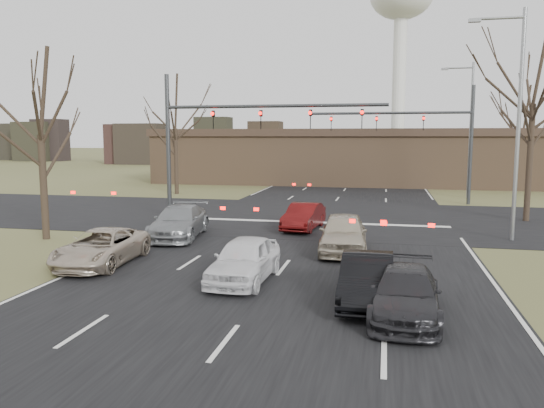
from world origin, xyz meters
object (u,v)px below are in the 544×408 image
at_px(car_black_hatch, 367,279).
at_px(car_silver_ahead, 343,233).
at_px(building, 371,156).
at_px(mast_arm_far, 428,130).
at_px(car_silver_suv, 101,247).
at_px(car_grey_ahead, 179,222).
at_px(car_white_sedan, 244,259).
at_px(streetlight_right_near, 515,113).
at_px(streetlight_right_far, 468,123).
at_px(water_tower, 401,6).
at_px(car_charcoal_sedan, 405,293).
at_px(mast_arm_near, 224,128).
at_px(car_red_ahead, 304,217).

bearing_deg(car_black_hatch, car_silver_ahead, 100.24).
distance_m(building, car_silver_ahead, 32.03).
relative_size(mast_arm_far, car_silver_ahead, 2.44).
bearing_deg(building, car_silver_suv, -103.32).
relative_size(building, car_grey_ahead, 8.49).
bearing_deg(car_white_sedan, streetlight_right_near, 44.27).
height_order(building, car_black_hatch, building).
height_order(car_grey_ahead, car_silver_ahead, car_silver_ahead).
bearing_deg(streetlight_right_near, streetlight_right_far, 88.32).
bearing_deg(car_white_sedan, car_grey_ahead, 128.41).
distance_m(car_silver_suv, car_grey_ahead, 5.55).
xyz_separation_m(car_white_sedan, car_black_hatch, (3.90, -1.37, -0.04)).
relative_size(water_tower, streetlight_right_far, 4.45).
distance_m(car_black_hatch, car_silver_ahead, 6.42).
bearing_deg(building, water_tower, 87.21).
relative_size(water_tower, car_silver_ahead, 9.77).
relative_size(building, car_charcoal_sedan, 9.96).
xyz_separation_m(water_tower, mast_arm_far, (0.18, -97.00, -30.45)).
distance_m(streetlight_right_near, car_black_hatch, 12.80).
relative_size(mast_arm_near, car_red_ahead, 3.08).
bearing_deg(mast_arm_near, car_silver_suv, -96.64).
distance_m(car_white_sedan, car_charcoal_sedan, 5.46).
xyz_separation_m(building, mast_arm_far, (4.18, -15.00, 2.35)).
bearing_deg(mast_arm_near, building, 73.87).
bearing_deg(streetlight_right_near, car_grey_ahead, -170.62).
height_order(car_silver_suv, car_charcoal_sedan, car_silver_suv).
relative_size(car_white_sedan, car_charcoal_sedan, 0.97).
bearing_deg(building, car_red_ahead, -95.27).
distance_m(mast_arm_far, streetlight_right_far, 5.12).
height_order(car_black_hatch, car_grey_ahead, car_grey_ahead).
distance_m(streetlight_right_far, car_silver_ahead, 22.78).
relative_size(mast_arm_far, car_grey_ahead, 2.23).
xyz_separation_m(building, car_black_hatch, (1.00, -38.29, -2.00)).
bearing_deg(car_grey_ahead, car_charcoal_sedan, -49.56).
bearing_deg(mast_arm_far, car_white_sedan, -107.92).
bearing_deg(streetlight_right_far, car_white_sedan, -111.53).
relative_size(mast_arm_near, car_grey_ahead, 2.43).
height_order(car_charcoal_sedan, car_grey_ahead, car_grey_ahead).
xyz_separation_m(streetlight_right_near, car_red_ahead, (-9.32, 0.89, -4.94)).
xyz_separation_m(water_tower, streetlight_right_far, (3.32, -93.00, -29.88)).
relative_size(mast_arm_far, car_black_hatch, 2.74).
bearing_deg(mast_arm_far, water_tower, 90.11).
distance_m(mast_arm_far, car_red_ahead, 14.51).
distance_m(water_tower, car_charcoal_sedan, 126.24).
xyz_separation_m(water_tower, car_charcoal_sedan, (-2.00, -121.31, -34.85)).
bearing_deg(water_tower, car_white_sedan, -93.32).
bearing_deg(car_charcoal_sedan, car_silver_suv, 164.31).
distance_m(mast_arm_near, car_silver_ahead, 10.83).
height_order(streetlight_right_far, car_red_ahead, streetlight_right_far).
distance_m(mast_arm_far, car_grey_ahead, 19.95).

